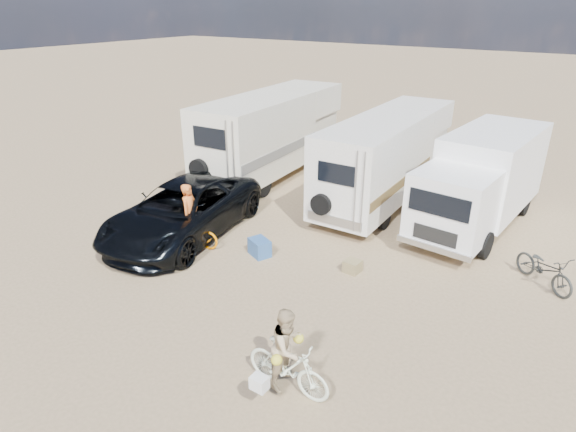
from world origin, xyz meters
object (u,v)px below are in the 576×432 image
Objects in this scene: dark_suv at (183,211)px; crate at (352,266)px; bike_woman at (288,367)px; rider_man at (191,219)px; rv_main at (387,159)px; rider_woman at (288,355)px; bike_parked at (545,269)px; bike_man at (192,232)px; box_truck at (480,183)px; rv_left at (271,136)px; cooler at (260,247)px.

crate is (5.28, 0.87, -0.64)m from dark_suv.
dark_suv is at bearing -170.68° from crate.
bike_woman is at bearing -78.06° from crate.
crate is at bearing -87.02° from rider_man.
rv_main is 10.00m from rider_woman.
bike_parked is at bearing -81.89° from rider_man.
rider_woman is at bearing -132.85° from bike_man.
bike_man is at bearing -117.03° from rv_main.
crate is (1.40, -5.23, -1.34)m from rv_main.
bike_parked is (2.37, -2.66, -0.98)m from box_truck.
rv_left reaches higher than bike_woman.
rv_main reaches higher than dark_suv.
rv_left reaches higher than rider_man.
box_truck is at bearing 73.61° from cooler.
dark_suv is at bearing -136.94° from box_truck.
cooler reaches higher than crate.
box_truck reaches higher than dark_suv.
bike_woman is 6.36m from rider_man.
rv_left reaches higher than dark_suv.
bike_woman is 2.82× the size of cooler.
bike_man is (1.85, -6.55, -1.17)m from rv_left.
crate is at bearing -0.25° from dark_suv.
bike_parked is at bearing 7.53° from dark_suv.
rider_woman reaches higher than bike_woman.
box_truck is at bearing 28.42° from dark_suv.
rider_woman is (7.34, -9.74, -0.84)m from rv_left.
rv_main is 4.34× the size of bike_parked.
dark_suv is 3.43× the size of bike_man.
bike_man is 0.42m from rider_man.
rv_left is 6.85m from rider_man.
rider_woman is at bearing -77.63° from rv_main.
box_truck reaches higher than bike_parked.
rider_woman is at bearing -132.85° from rider_man.
rider_man is 9.42m from bike_parked.
bike_man reaches higher than crate.
rv_main reaches higher than crate.
rv_main reaches higher than box_truck.
rv_left is at bearing 3.12° from bike_man.
box_truck is 9.11m from dark_suv.
box_truck is 9.26m from rider_woman.
crate is at bearing 37.29° from cooler.
rider_man is at bearing 59.55° from bike_woman.
rv_main is 5.58m from crate.
dark_suv reaches higher than bike_parked.
box_truck is 1.11× the size of dark_suv.
cooler is (-6.83, -2.71, -0.22)m from bike_parked.
rider_man is at bearing 59.55° from rider_woman.
rv_main is at bearing 47.98° from dark_suv.
rider_man is 0.97× the size of bike_parked.
dark_suv is 3.36× the size of bike_woman.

